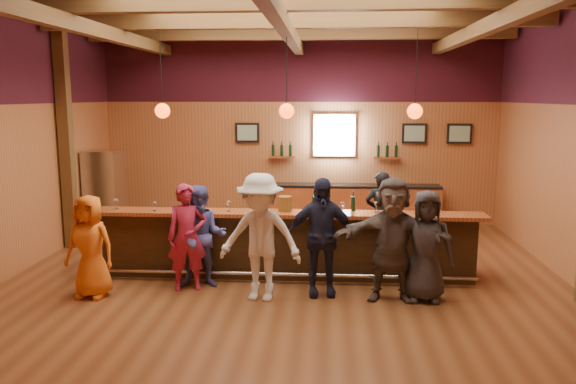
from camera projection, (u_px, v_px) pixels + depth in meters
name	position (u px, v px, depth m)	size (l,w,h in m)	color
room	(287.00, 78.00, 8.82)	(9.04, 9.00, 4.52)	brown
bar_counter	(288.00, 242.00, 9.37)	(6.30, 1.07, 1.11)	black
back_bar_cabinet	(351.00, 205.00, 12.80)	(4.00, 0.52, 0.95)	brown
window	(334.00, 135.00, 12.79)	(0.95, 0.09, 0.95)	silver
framed_pictures	(373.00, 133.00, 12.71)	(5.35, 0.05, 0.45)	black
wine_shelves	(334.00, 154.00, 12.79)	(3.00, 0.18, 0.30)	brown
pendant_lights	(287.00, 111.00, 8.85)	(4.24, 0.24, 1.37)	black
stainless_fridge	(105.00, 192.00, 12.00)	(0.70, 0.70, 1.80)	silver
customer_orange	(90.00, 246.00, 8.20)	(0.75, 0.49, 1.53)	#D65F14
customer_redvest	(187.00, 237.00, 8.52)	(0.60, 0.39, 1.64)	maroon
customer_denim	(202.00, 237.00, 8.63)	(0.77, 0.60, 1.59)	#4A4E94
customer_white	(260.00, 237.00, 8.06)	(1.20, 0.69, 1.86)	silver
customer_navy	(321.00, 237.00, 8.27)	(1.04, 0.43, 1.77)	#1C1E38
customer_brown	(392.00, 239.00, 8.06)	(1.68, 0.53, 1.81)	#4D433D
customer_dark	(426.00, 246.00, 8.05)	(0.79, 0.52, 1.62)	#2A292C
bartender	(381.00, 215.00, 10.23)	(0.58, 0.38, 1.60)	black
ice_bucket	(285.00, 204.00, 8.99)	(0.22, 0.22, 0.24)	brown
bottle_a	(314.00, 203.00, 9.02)	(0.07, 0.07, 0.32)	black
bottle_b	(353.00, 203.00, 9.01)	(0.07, 0.07, 0.31)	black
glass_a	(116.00, 202.00, 9.13)	(0.08, 0.08, 0.18)	silver
glass_b	(155.00, 204.00, 9.01)	(0.07, 0.07, 0.16)	silver
glass_c	(181.00, 201.00, 9.15)	(0.08, 0.08, 0.18)	silver
glass_d	(229.00, 204.00, 8.97)	(0.08, 0.08, 0.18)	silver
glass_e	(257.00, 202.00, 9.03)	(0.08, 0.08, 0.19)	silver
glass_f	(343.00, 205.00, 8.82)	(0.08, 0.08, 0.18)	silver
glass_g	(377.00, 204.00, 8.91)	(0.08, 0.08, 0.17)	silver
glass_h	(416.00, 205.00, 8.84)	(0.08, 0.08, 0.19)	silver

